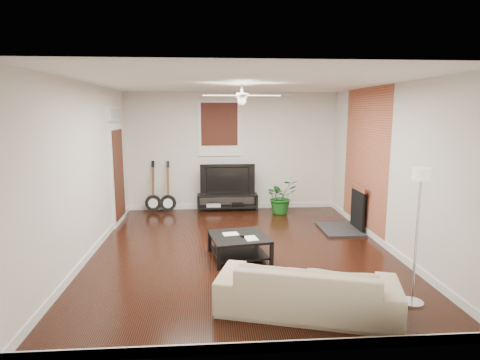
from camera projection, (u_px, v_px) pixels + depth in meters
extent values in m
cube|color=black|center=(242.00, 250.00, 6.89)|extent=(5.00, 6.00, 0.01)
cube|color=white|center=(242.00, 83.00, 6.42)|extent=(5.00, 6.00, 0.01)
cube|color=silver|center=(232.00, 151.00, 9.60)|extent=(5.00, 0.01, 2.80)
cube|color=silver|center=(267.00, 215.00, 3.71)|extent=(5.00, 0.01, 2.80)
cube|color=silver|center=(88.00, 171.00, 6.47)|extent=(0.01, 6.00, 2.80)
cube|color=silver|center=(388.00, 168.00, 6.84)|extent=(0.01, 6.00, 2.80)
cube|color=#B25539|center=(365.00, 161.00, 7.82)|extent=(0.02, 2.20, 2.80)
cube|color=black|center=(348.00, 208.00, 7.96)|extent=(0.80, 1.10, 0.92)
cube|color=black|center=(219.00, 129.00, 9.46)|extent=(1.00, 0.06, 1.30)
cube|color=white|center=(117.00, 165.00, 8.37)|extent=(0.08, 1.00, 2.50)
cube|color=black|center=(227.00, 202.00, 9.58)|extent=(1.43, 0.38, 0.40)
imported|color=black|center=(227.00, 179.00, 9.50)|extent=(1.28, 0.17, 0.74)
cube|color=black|center=(239.00, 247.00, 6.48)|extent=(1.02, 1.02, 0.37)
imported|color=tan|center=(307.00, 287.00, 4.71)|extent=(2.24, 1.38, 0.61)
imported|color=#1A5B1B|center=(281.00, 196.00, 9.29)|extent=(0.90, 0.84, 0.80)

